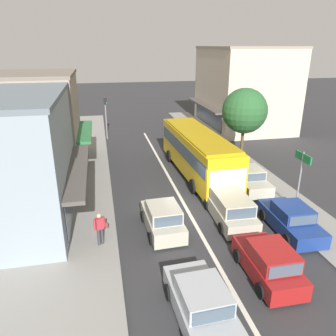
# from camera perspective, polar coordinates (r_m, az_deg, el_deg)

# --- Properties ---
(ground_plane) EXTENTS (140.00, 140.00, 0.00)m
(ground_plane) POSITION_cam_1_polar(r_m,az_deg,el_deg) (19.37, 3.30, -7.16)
(ground_plane) COLOR #2D2D30
(lane_centre_line) EXTENTS (0.20, 28.00, 0.01)m
(lane_centre_line) POSITION_cam_1_polar(r_m,az_deg,el_deg) (22.87, 0.72, -2.57)
(lane_centre_line) COLOR silver
(lane_centre_line) RESTS_ON ground
(sidewalk_left) EXTENTS (5.20, 44.00, 0.14)m
(sidewalk_left) POSITION_cam_1_polar(r_m,az_deg,el_deg) (24.32, -16.19, -1.81)
(sidewalk_left) COLOR gray
(sidewalk_left) RESTS_ON ground
(kerb_right) EXTENTS (2.80, 44.00, 0.12)m
(kerb_right) POSITION_cam_1_polar(r_m,az_deg,el_deg) (26.52, 12.95, 0.36)
(kerb_right) COLOR gray
(kerb_right) RESTS_ON ground
(shopfront_mid_block) EXTENTS (8.81, 7.41, 7.18)m
(shopfront_mid_block) POSITION_cam_1_polar(r_m,az_deg,el_deg) (26.88, -23.77, 7.25)
(shopfront_mid_block) COLOR gray
(shopfront_mid_block) RESTS_ON ground
(building_right_far) EXTENTS (9.29, 10.98, 8.90)m
(building_right_far) POSITION_cam_1_polar(r_m,az_deg,el_deg) (38.79, 13.09, 13.37)
(building_right_far) COLOR beige
(building_right_far) RESTS_ON ground
(city_bus) EXTENTS (3.01, 10.94, 3.23)m
(city_bus) POSITION_cam_1_polar(r_m,az_deg,el_deg) (23.66, 5.15, 3.00)
(city_bus) COLOR yellow
(city_bus) RESTS_ON ground
(hatchback_adjacent_lane_trail) EXTENTS (1.84, 3.71, 1.54)m
(hatchback_adjacent_lane_trail) POSITION_cam_1_polar(r_m,az_deg,el_deg) (14.47, 17.14, -15.49)
(hatchback_adjacent_lane_trail) COLOR maroon
(hatchback_adjacent_lane_trail) RESTS_ON ground
(wagon_adjacent_lane_lead) EXTENTS (2.04, 4.55, 1.58)m
(wagon_adjacent_lane_lead) POSITION_cam_1_polar(r_m,az_deg,el_deg) (18.15, 10.75, -6.89)
(wagon_adjacent_lane_lead) COLOR #B7B29E
(wagon_adjacent_lane_lead) RESTS_ON ground
(sedan_behind_bus_near) EXTENTS (2.04, 4.27, 1.47)m
(sedan_behind_bus_near) POSITION_cam_1_polar(r_m,az_deg,el_deg) (12.22, 5.95, -22.70)
(sedan_behind_bus_near) COLOR #9EA3A8
(sedan_behind_bus_near) RESTS_ON ground
(hatchback_queue_gap_filler) EXTENTS (1.93, 3.76, 1.54)m
(hatchback_queue_gap_filler) POSITION_cam_1_polar(r_m,az_deg,el_deg) (16.89, -0.91, -8.85)
(hatchback_queue_gap_filler) COLOR #B7B29E
(hatchback_queue_gap_filler) RESTS_ON ground
(parked_sedan_kerb_front) EXTENTS (1.97, 4.24, 1.47)m
(parked_sedan_kerb_front) POSITION_cam_1_polar(r_m,az_deg,el_deg) (18.05, 20.57, -8.40)
(parked_sedan_kerb_front) COLOR navy
(parked_sedan_kerb_front) RESTS_ON ground
(parked_sedan_kerb_second) EXTENTS (1.95, 4.23, 1.47)m
(parked_sedan_kerb_second) POSITION_cam_1_polar(r_m,az_deg,el_deg) (22.45, 13.80, -1.84)
(parked_sedan_kerb_second) COLOR #B7B29E
(parked_sedan_kerb_second) RESTS_ON ground
(parked_hatchback_kerb_third) EXTENTS (1.83, 3.71, 1.54)m
(parked_hatchback_kerb_third) POSITION_cam_1_polar(r_m,az_deg,el_deg) (27.14, 8.51, 2.59)
(parked_hatchback_kerb_third) COLOR #1E6638
(parked_hatchback_kerb_third) RESTS_ON ground
(traffic_light_downstreet) EXTENTS (0.33, 0.24, 4.20)m
(traffic_light_downstreet) POSITION_cam_1_polar(r_m,az_deg,el_deg) (33.53, -10.81, 9.70)
(traffic_light_downstreet) COLOR gray
(traffic_light_downstreet) RESTS_ON ground
(directional_road_sign) EXTENTS (0.10, 1.40, 3.60)m
(directional_road_sign) POSITION_cam_1_polar(r_m,az_deg,el_deg) (19.44, 22.23, -0.01)
(directional_road_sign) COLOR gray
(directional_road_sign) RESTS_ON ground
(street_tree_right) EXTENTS (3.51, 3.51, 5.98)m
(street_tree_right) POSITION_cam_1_polar(r_m,az_deg,el_deg) (26.47, 13.20, 9.65)
(street_tree_right) COLOR brown
(street_tree_right) RESTS_ON ground
(pedestrian_with_handbag_near) EXTENTS (0.63, 0.47, 1.63)m
(pedestrian_with_handbag_near) POSITION_cam_1_polar(r_m,az_deg,el_deg) (15.83, -11.76, -10.02)
(pedestrian_with_handbag_near) COLOR #333338
(pedestrian_with_handbag_near) RESTS_ON sidewalk_left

